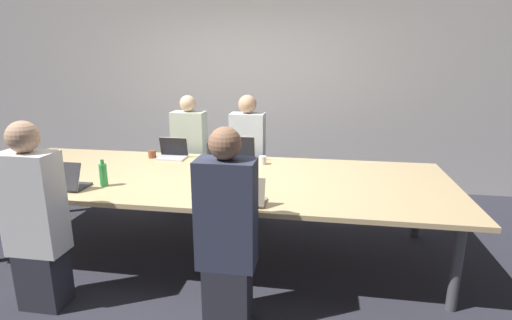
{
  "coord_description": "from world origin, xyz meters",
  "views": [
    {
      "loc": [
        1.04,
        -3.49,
        1.87
      ],
      "look_at": [
        0.45,
        0.1,
        0.91
      ],
      "focal_mm": 28.0,
      "sensor_mm": 36.0,
      "label": 1
    }
  ],
  "objects_px": {
    "person_near_left": "(35,220)",
    "cup_far_midleft": "(152,154)",
    "laptop_far_center": "(239,154)",
    "person_far_midleft": "(190,155)",
    "stapler": "(253,184)",
    "laptop_near_midright": "(243,196)",
    "bottle_near_left": "(103,175)",
    "bottle_far_center": "(210,153)",
    "person_near_midright": "(227,232)",
    "cup_near_left": "(39,183)",
    "laptop_far_midleft": "(173,152)",
    "laptop_near_left": "(66,181)",
    "person_far_center": "(248,156)",
    "cup_far_center": "(263,160)"
  },
  "relations": [
    {
      "from": "person_near_left",
      "to": "cup_far_midleft",
      "type": "bearing_deg",
      "value": -96.62
    },
    {
      "from": "laptop_far_center",
      "to": "person_near_left",
      "type": "bearing_deg",
      "value": -125.05
    },
    {
      "from": "cup_far_midleft",
      "to": "person_far_midleft",
      "type": "bearing_deg",
      "value": 63.33
    },
    {
      "from": "laptop_far_center",
      "to": "stapler",
      "type": "distance_m",
      "value": 0.89
    },
    {
      "from": "laptop_near_midright",
      "to": "bottle_near_left",
      "type": "relative_size",
      "value": 1.44
    },
    {
      "from": "bottle_far_center",
      "to": "person_near_midright",
      "type": "distance_m",
      "value": 1.61
    },
    {
      "from": "cup_near_left",
      "to": "laptop_near_midright",
      "type": "bearing_deg",
      "value": -3.05
    },
    {
      "from": "cup_near_left",
      "to": "laptop_far_midleft",
      "type": "xyz_separation_m",
      "value": [
        0.76,
        1.17,
        0.02
      ]
    },
    {
      "from": "laptop_near_left",
      "to": "cup_far_midleft",
      "type": "distance_m",
      "value": 1.17
    },
    {
      "from": "laptop_near_left",
      "to": "laptop_far_midleft",
      "type": "height_order",
      "value": "laptop_near_left"
    },
    {
      "from": "person_far_center",
      "to": "person_near_left",
      "type": "distance_m",
      "value": 2.46
    },
    {
      "from": "bottle_near_left",
      "to": "laptop_far_midleft",
      "type": "xyz_separation_m",
      "value": [
        0.24,
        1.03,
        -0.04
      ]
    },
    {
      "from": "person_far_midleft",
      "to": "laptop_far_midleft",
      "type": "bearing_deg",
      "value": -93.38
    },
    {
      "from": "bottle_near_left",
      "to": "laptop_far_midleft",
      "type": "height_order",
      "value": "bottle_near_left"
    },
    {
      "from": "bottle_near_left",
      "to": "stapler",
      "type": "bearing_deg",
      "value": 8.58
    },
    {
      "from": "bottle_far_center",
      "to": "laptop_near_midright",
      "type": "distance_m",
      "value": 1.27
    },
    {
      "from": "person_far_center",
      "to": "person_near_midright",
      "type": "xyz_separation_m",
      "value": [
        0.25,
        -2.13,
        0.0
      ]
    },
    {
      "from": "laptop_near_left",
      "to": "bottle_near_left",
      "type": "bearing_deg",
      "value": -154.56
    },
    {
      "from": "cup_far_center",
      "to": "bottle_far_center",
      "type": "relative_size",
      "value": 0.33
    },
    {
      "from": "laptop_far_center",
      "to": "person_far_midleft",
      "type": "height_order",
      "value": "person_far_midleft"
    },
    {
      "from": "person_near_midright",
      "to": "cup_near_left",
      "type": "xyz_separation_m",
      "value": [
        -1.77,
        0.47,
        0.11
      ]
    },
    {
      "from": "bottle_far_center",
      "to": "cup_near_left",
      "type": "xyz_separation_m",
      "value": [
        -1.23,
        -1.03,
        -0.07
      ]
    },
    {
      "from": "person_far_center",
      "to": "bottle_far_center",
      "type": "distance_m",
      "value": 0.71
    },
    {
      "from": "laptop_near_midright",
      "to": "person_near_left",
      "type": "relative_size",
      "value": 0.24
    },
    {
      "from": "laptop_far_center",
      "to": "laptop_near_left",
      "type": "relative_size",
      "value": 1.06
    },
    {
      "from": "cup_near_left",
      "to": "stapler",
      "type": "relative_size",
      "value": 0.62
    },
    {
      "from": "cup_near_left",
      "to": "stapler",
      "type": "xyz_separation_m",
      "value": [
        1.81,
        0.34,
        -0.02
      ]
    },
    {
      "from": "cup_far_center",
      "to": "laptop_far_midleft",
      "type": "xyz_separation_m",
      "value": [
        -1.03,
        0.1,
        0.02
      ]
    },
    {
      "from": "person_near_left",
      "to": "cup_far_midleft",
      "type": "xyz_separation_m",
      "value": [
        0.19,
        1.65,
        0.1
      ]
    },
    {
      "from": "person_far_center",
      "to": "cup_near_left",
      "type": "distance_m",
      "value": 2.25
    },
    {
      "from": "laptop_near_midright",
      "to": "person_far_midleft",
      "type": "distance_m",
      "value": 2.04
    },
    {
      "from": "bottle_far_center",
      "to": "cup_near_left",
      "type": "relative_size",
      "value": 2.83
    },
    {
      "from": "person_far_midleft",
      "to": "stapler",
      "type": "height_order",
      "value": "person_far_midleft"
    },
    {
      "from": "bottle_near_left",
      "to": "person_far_midleft",
      "type": "distance_m",
      "value": 1.56
    },
    {
      "from": "bottle_near_left",
      "to": "laptop_near_left",
      "type": "bearing_deg",
      "value": -154.56
    },
    {
      "from": "stapler",
      "to": "laptop_far_center",
      "type": "bearing_deg",
      "value": 138.92
    },
    {
      "from": "cup_near_left",
      "to": "person_far_midleft",
      "type": "height_order",
      "value": "person_far_midleft"
    },
    {
      "from": "person_near_midright",
      "to": "laptop_near_left",
      "type": "height_order",
      "value": "person_near_midright"
    },
    {
      "from": "person_near_midright",
      "to": "bottle_near_left",
      "type": "distance_m",
      "value": 1.4
    },
    {
      "from": "laptop_far_center",
      "to": "cup_far_midleft",
      "type": "bearing_deg",
      "value": -178.7
    },
    {
      "from": "person_far_center",
      "to": "bottle_near_left",
      "type": "xyz_separation_m",
      "value": [
        -0.99,
        -1.52,
        0.17
      ]
    },
    {
      "from": "cup_far_center",
      "to": "stapler",
      "type": "xyz_separation_m",
      "value": [
        0.02,
        -0.74,
        -0.02
      ]
    },
    {
      "from": "cup_near_left",
      "to": "laptop_near_left",
      "type": "bearing_deg",
      "value": 2.3
    },
    {
      "from": "laptop_far_midleft",
      "to": "cup_far_center",
      "type": "bearing_deg",
      "value": -5.32
    },
    {
      "from": "cup_far_center",
      "to": "person_far_midleft",
      "type": "bearing_deg",
      "value": 149.3
    },
    {
      "from": "person_far_center",
      "to": "laptop_near_left",
      "type": "bearing_deg",
      "value": -127.62
    },
    {
      "from": "bottle_near_left",
      "to": "laptop_far_center",
      "type": "bearing_deg",
      "value": 46.2
    },
    {
      "from": "person_near_left",
      "to": "cup_near_left",
      "type": "distance_m",
      "value": 0.62
    },
    {
      "from": "person_near_midright",
      "to": "laptop_near_left",
      "type": "bearing_deg",
      "value": -17.5
    },
    {
      "from": "laptop_far_midleft",
      "to": "stapler",
      "type": "distance_m",
      "value": 1.34
    }
  ]
}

